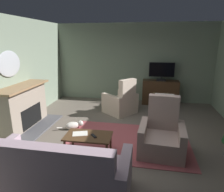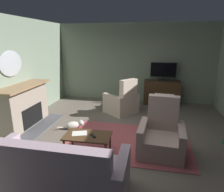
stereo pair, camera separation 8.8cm
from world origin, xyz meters
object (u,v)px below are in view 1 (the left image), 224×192
object	(u,v)px
tv_cabinet	(160,93)
coffee_table	(88,137)
tv_remote	(94,136)
armchair_by_fireplace	(121,103)
folded_newspaper	(80,134)
television	(162,71)
sofa_floral	(58,174)
armchair_near_window	(162,136)
wall_mirror_oval	(9,64)
fireplace	(24,108)
cat	(73,125)

from	to	relation	value
tv_cabinet	coffee_table	size ratio (longest dim) A/B	1.33
tv_remote	armchair_by_fireplace	size ratio (longest dim) A/B	0.14
tv_remote	folded_newspaper	bearing A→B (deg)	-141.93
tv_remote	tv_cabinet	bearing A→B (deg)	118.11
tv_remote	folded_newspaper	world-z (taller)	tv_remote
television	sofa_floral	bearing A→B (deg)	-109.83
coffee_table	folded_newspaper	bearing A→B (deg)	167.84
folded_newspaper	armchair_by_fireplace	world-z (taller)	armchair_by_fireplace
television	armchair_near_window	distance (m)	3.36
folded_newspaper	armchair_by_fireplace	bearing A→B (deg)	59.88
tv_cabinet	armchair_by_fireplace	bearing A→B (deg)	-136.58
tv_remote	armchair_by_fireplace	bearing A→B (deg)	135.01
wall_mirror_oval	folded_newspaper	bearing A→B (deg)	-23.57
wall_mirror_oval	tv_cabinet	xyz separation A→B (m)	(3.85, 2.69, -1.26)
television	folded_newspaper	distance (m)	4.04
armchair_by_fireplace	fireplace	bearing A→B (deg)	-147.39
television	tv_remote	xyz separation A→B (m)	(-1.46, -3.61, -0.79)
television	coffee_table	size ratio (longest dim) A/B	0.92
coffee_table	fireplace	bearing A→B (deg)	154.83
television	coffee_table	bearing A→B (deg)	-113.81
tv_remote	armchair_near_window	size ratio (longest dim) A/B	0.15
tv_cabinet	fireplace	bearing A→B (deg)	-143.27
wall_mirror_oval	armchair_by_fireplace	size ratio (longest dim) A/B	0.72
tv_cabinet	tv_remote	distance (m)	3.95
fireplace	sofa_floral	xyz separation A→B (m)	(1.90, -2.08, -0.22)
armchair_by_fireplace	tv_remote	bearing A→B (deg)	-94.81
coffee_table	cat	bearing A→B (deg)	124.60
fireplace	television	world-z (taller)	television
coffee_table	armchair_near_window	world-z (taller)	armchair_near_window
folded_newspaper	armchair_by_fireplace	xyz separation A→B (m)	(0.51, 2.42, -0.06)
television	folded_newspaper	size ratio (longest dim) A/B	2.88
wall_mirror_oval	tv_remote	xyz separation A→B (m)	(2.39, -0.97, -1.26)
wall_mirror_oval	folded_newspaper	xyz separation A→B (m)	(2.09, -0.91, -1.27)
tv_cabinet	television	size ratio (longest dim) A/B	1.45
folded_newspaper	cat	world-z (taller)	folded_newspaper
coffee_table	armchair_by_fireplace	bearing A→B (deg)	82.30
wall_mirror_oval	folded_newspaper	distance (m)	2.61
tv_cabinet	cat	bearing A→B (deg)	-131.75
armchair_near_window	armchair_by_fireplace	distance (m)	2.40
wall_mirror_oval	armchair_near_window	world-z (taller)	wall_mirror_oval
armchair_near_window	armchair_by_fireplace	bearing A→B (deg)	117.93
tv_cabinet	armchair_near_window	size ratio (longest dim) A/B	1.08
armchair_by_fireplace	television	bearing A→B (deg)	42.11
sofa_floral	armchair_by_fireplace	size ratio (longest dim) A/B	1.81
wall_mirror_oval	armchair_near_window	xyz separation A→B (m)	(3.73, -0.61, -1.33)
wall_mirror_oval	television	bearing A→B (deg)	34.38
armchair_near_window	fireplace	bearing A→B (deg)	170.02
fireplace	television	size ratio (longest dim) A/B	2.03
folded_newspaper	cat	distance (m)	1.19
television	cat	size ratio (longest dim) A/B	1.38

